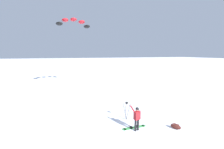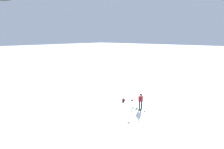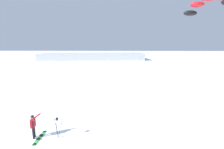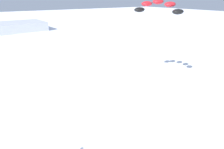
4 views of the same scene
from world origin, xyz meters
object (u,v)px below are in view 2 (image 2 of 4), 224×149
(snowboard, at_px, (138,109))
(gear_bag_large, at_px, (124,100))
(snowboarder, at_px, (141,100))
(camera_tripod, at_px, (132,104))

(snowboard, relative_size, gear_bag_large, 2.48)
(snowboard, bearing_deg, snowboarder, 0.07)
(snowboard, xyz_separation_m, gear_bag_large, (0.99, 2.66, 0.16))
(snowboarder, xyz_separation_m, camera_tripod, (-1.62, -0.06, 0.03))
(snowboard, relative_size, camera_tripod, 1.27)
(gear_bag_large, height_order, camera_tripod, camera_tripod)
(snowboarder, bearing_deg, gear_bag_large, 76.79)
(snowboard, xyz_separation_m, camera_tripod, (-1.26, -0.06, 0.99))
(camera_tripod, bearing_deg, snowboard, 2.77)
(snowboarder, distance_m, camera_tripod, 1.62)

